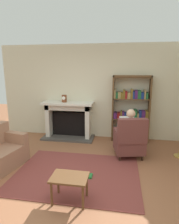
{
  "coord_description": "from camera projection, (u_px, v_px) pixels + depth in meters",
  "views": [
    {
      "loc": [
        0.81,
        -3.01,
        2.02
      ],
      "look_at": [
        0.1,
        1.2,
        1.05
      ],
      "focal_mm": 30.75,
      "sensor_mm": 36.0,
      "label": 1
    }
  ],
  "objects": [
    {
      "name": "area_rug",
      "position": [
        77.0,
        174.0,
        3.76
      ],
      "size": [
        2.4,
        1.8,
        0.01
      ],
      "primitive_type": "cube",
      "color": "brown",
      "rests_on": "ground"
    },
    {
      "name": "side_table",
      "position": [
        70.0,
        180.0,
        2.92
      ],
      "size": [
        0.56,
        0.39,
        0.42
      ],
      "color": "brown",
      "rests_on": "ground"
    },
    {
      "name": "scattered_books",
      "position": [
        75.0,
        177.0,
        3.6
      ],
      "size": [
        0.61,
        0.44,
        0.03
      ],
      "color": "#267233",
      "rests_on": "area_rug"
    },
    {
      "name": "fireplace",
      "position": [
        69.0,
        119.0,
        5.67
      ],
      "size": [
        1.5,
        0.64,
        1.08
      ],
      "color": "#4C4742",
      "rests_on": "ground"
    },
    {
      "name": "back_wall",
      "position": [
        94.0,
        92.0,
        5.63
      ],
      "size": [
        5.6,
        0.1,
        2.7
      ],
      "primitive_type": "cube",
      "color": "beige",
      "rests_on": "ground"
    },
    {
      "name": "mantel_clock",
      "position": [
        64.0,
        99.0,
        5.46
      ],
      "size": [
        0.14,
        0.14,
        0.21
      ],
      "color": "brown",
      "rests_on": "fireplace"
    },
    {
      "name": "seated_reader",
      "position": [
        129.0,
        130.0,
        4.46
      ],
      "size": [
        0.44,
        0.58,
        1.14
      ],
      "rotation": [
        0.0,
        0.0,
        3.36
      ],
      "color": "silver",
      "rests_on": "ground"
    },
    {
      "name": "bookshelf",
      "position": [
        131.0,
        111.0,
        5.35
      ],
      "size": [
        1.03,
        0.32,
        1.84
      ],
      "color": "brown",
      "rests_on": "ground"
    },
    {
      "name": "armchair_reading",
      "position": [
        130.0,
        140.0,
        4.38
      ],
      "size": [
        0.76,
        0.74,
        0.97
      ],
      "rotation": [
        0.0,
        0.0,
        3.36
      ],
      "color": "#331E14",
      "rests_on": "ground"
    },
    {
      "name": "ground",
      "position": [
        73.0,
        183.0,
        3.47
      ],
      "size": [
        14.0,
        14.0,
        0.0
      ],
      "primitive_type": "plane",
      "color": "#935B3C"
    }
  ]
}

